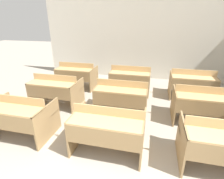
{
  "coord_description": "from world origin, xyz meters",
  "views": [
    {
      "loc": [
        0.48,
        -0.84,
        2.11
      ],
      "look_at": [
        -0.32,
        2.49,
        0.72
      ],
      "focal_mm": 28.0,
      "sensor_mm": 36.0,
      "label": 1
    }
  ],
  "objects_px": {
    "bench_second_center": "(122,96)",
    "bench_third_right": "(192,83)",
    "bench_front_center": "(108,128)",
    "bench_front_left": "(19,114)",
    "bench_third_center": "(130,78)",
    "bench_second_right": "(203,103)",
    "bench_second_left": "(56,89)",
    "bench_third_left": "(77,74)"
  },
  "relations": [
    {
      "from": "bench_second_center",
      "to": "bench_third_right",
      "type": "xyz_separation_m",
      "value": [
        1.76,
        1.33,
        0.0
      ]
    },
    {
      "from": "bench_front_center",
      "to": "bench_third_right",
      "type": "relative_size",
      "value": 1.0
    },
    {
      "from": "bench_front_left",
      "to": "bench_second_center",
      "type": "xyz_separation_m",
      "value": [
        1.71,
        1.29,
        0.0
      ]
    },
    {
      "from": "bench_front_center",
      "to": "bench_third_center",
      "type": "height_order",
      "value": "same"
    },
    {
      "from": "bench_second_right",
      "to": "bench_second_left",
      "type": "bearing_deg",
      "value": -179.94
    },
    {
      "from": "bench_front_center",
      "to": "bench_third_center",
      "type": "xyz_separation_m",
      "value": [
        -0.0,
        2.62,
        0.0
      ]
    },
    {
      "from": "bench_third_left",
      "to": "bench_third_right",
      "type": "bearing_deg",
      "value": 0.02
    },
    {
      "from": "bench_front_center",
      "to": "bench_third_center",
      "type": "relative_size",
      "value": 1.0
    },
    {
      "from": "bench_front_center",
      "to": "bench_third_center",
      "type": "distance_m",
      "value": 2.62
    },
    {
      "from": "bench_third_right",
      "to": "bench_second_left",
      "type": "bearing_deg",
      "value": -159.31
    },
    {
      "from": "bench_third_center",
      "to": "bench_third_right",
      "type": "xyz_separation_m",
      "value": [
        1.74,
        0.01,
        0.0
      ]
    },
    {
      "from": "bench_second_right",
      "to": "bench_second_center",
      "type": "bearing_deg",
      "value": -179.12
    },
    {
      "from": "bench_second_left",
      "to": "bench_third_center",
      "type": "relative_size",
      "value": 1.0
    },
    {
      "from": "bench_second_left",
      "to": "bench_third_center",
      "type": "xyz_separation_m",
      "value": [
        1.72,
        1.3,
        0.0
      ]
    },
    {
      "from": "bench_second_right",
      "to": "bench_third_right",
      "type": "distance_m",
      "value": 1.3
    },
    {
      "from": "bench_second_right",
      "to": "bench_third_right",
      "type": "bearing_deg",
      "value": 89.43
    },
    {
      "from": "bench_second_center",
      "to": "bench_front_left",
      "type": "bearing_deg",
      "value": -143.08
    },
    {
      "from": "bench_second_right",
      "to": "bench_third_center",
      "type": "bearing_deg",
      "value": 143.15
    },
    {
      "from": "bench_second_center",
      "to": "bench_third_right",
      "type": "distance_m",
      "value": 2.2
    },
    {
      "from": "bench_third_center",
      "to": "bench_third_right",
      "type": "relative_size",
      "value": 1.0
    },
    {
      "from": "bench_second_left",
      "to": "bench_second_center",
      "type": "bearing_deg",
      "value": -0.77
    },
    {
      "from": "bench_second_left",
      "to": "bench_third_right",
      "type": "bearing_deg",
      "value": 20.69
    },
    {
      "from": "bench_front_left",
      "to": "bench_third_left",
      "type": "bearing_deg",
      "value": 90.09
    },
    {
      "from": "bench_front_left",
      "to": "bench_third_right",
      "type": "bearing_deg",
      "value": 37.03
    },
    {
      "from": "bench_third_center",
      "to": "bench_second_right",
      "type": "bearing_deg",
      "value": -36.85
    },
    {
      "from": "bench_front_left",
      "to": "bench_second_center",
      "type": "bearing_deg",
      "value": 36.92
    },
    {
      "from": "bench_front_left",
      "to": "bench_third_left",
      "type": "distance_m",
      "value": 2.61
    },
    {
      "from": "bench_second_center",
      "to": "bench_third_left",
      "type": "bearing_deg",
      "value": 142.28
    },
    {
      "from": "bench_third_center",
      "to": "bench_second_left",
      "type": "bearing_deg",
      "value": -143.04
    },
    {
      "from": "bench_front_center",
      "to": "bench_second_left",
      "type": "relative_size",
      "value": 1.0
    },
    {
      "from": "bench_second_right",
      "to": "bench_third_left",
      "type": "xyz_separation_m",
      "value": [
        -3.46,
        1.3,
        0.0
      ]
    },
    {
      "from": "bench_second_center",
      "to": "bench_third_right",
      "type": "bearing_deg",
      "value": 37.13
    },
    {
      "from": "bench_front_center",
      "to": "bench_front_left",
      "type": "bearing_deg",
      "value": 179.36
    },
    {
      "from": "bench_front_center",
      "to": "bench_second_right",
      "type": "distance_m",
      "value": 2.18
    },
    {
      "from": "bench_front_center",
      "to": "bench_second_center",
      "type": "relative_size",
      "value": 1.0
    },
    {
      "from": "bench_second_center",
      "to": "bench_third_right",
      "type": "height_order",
      "value": "same"
    },
    {
      "from": "bench_front_left",
      "to": "bench_second_right",
      "type": "xyz_separation_m",
      "value": [
        3.45,
        1.31,
        0.0
      ]
    },
    {
      "from": "bench_third_right",
      "to": "bench_second_right",
      "type": "bearing_deg",
      "value": -90.57
    },
    {
      "from": "bench_front_center",
      "to": "bench_second_left",
      "type": "bearing_deg",
      "value": 142.38
    },
    {
      "from": "bench_front_center",
      "to": "bench_third_center",
      "type": "bearing_deg",
      "value": 90.04
    },
    {
      "from": "bench_front_center",
      "to": "bench_third_right",
      "type": "xyz_separation_m",
      "value": [
        1.73,
        2.63,
        0.0
      ]
    },
    {
      "from": "bench_second_left",
      "to": "bench_front_center",
      "type": "bearing_deg",
      "value": -37.62
    }
  ]
}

